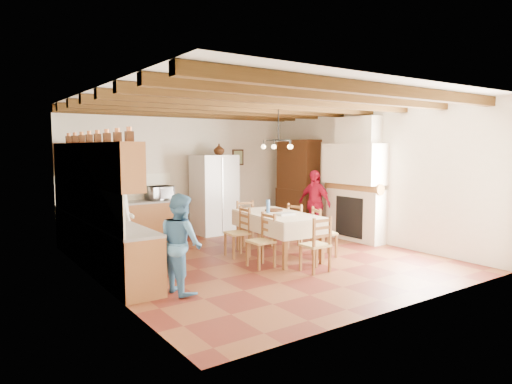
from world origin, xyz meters
TOP-DOWN VIEW (x-y plane):
  - floor at (0.00, 0.00)m, footprint 6.00×6.50m
  - ceiling at (0.00, 0.00)m, footprint 6.00×6.50m
  - wall_back at (0.00, 3.26)m, footprint 6.00×0.02m
  - wall_front at (0.00, -3.26)m, footprint 6.00×0.02m
  - wall_left at (-3.01, 0.00)m, footprint 0.02×6.50m
  - wall_right at (3.01, 0.00)m, footprint 0.02×6.50m
  - ceiling_beams at (0.00, 0.00)m, footprint 6.00×6.30m
  - lower_cabinets_left at (-2.70, 1.05)m, footprint 0.60×4.30m
  - lower_cabinets_back at (-1.55, 2.95)m, footprint 2.30×0.60m
  - countertop_left at (-2.70, 1.05)m, footprint 0.62×4.30m
  - countertop_back at (-1.55, 2.95)m, footprint 2.34×0.62m
  - backsplash_left at (-2.98, 1.05)m, footprint 0.03×4.30m
  - backsplash_back at (-1.55, 3.23)m, footprint 2.30×0.03m
  - upper_cabinets at (-2.83, 1.05)m, footprint 0.35×4.20m
  - fireplace at (2.72, 0.20)m, footprint 0.56×1.60m
  - wall_picture at (1.55, 3.23)m, footprint 0.34×0.03m
  - refrigerator at (0.55, 2.75)m, footprint 0.99×0.82m
  - hutch at (2.75, 2.19)m, footprint 0.56×1.28m
  - dining_table at (0.36, -0.06)m, footprint 1.16×2.03m
  - chandelier at (0.36, -0.06)m, footprint 0.47×0.47m
  - chair_left_near at (-0.35, -0.49)m, footprint 0.41×0.43m
  - chair_left_far at (-0.27, 0.41)m, footprint 0.43×0.45m
  - chair_right_near at (1.14, -0.55)m, footprint 0.52×0.53m
  - chair_right_far at (1.18, 0.25)m, footprint 0.46×0.48m
  - chair_end_near at (0.24, -1.27)m, footprint 0.43×0.41m
  - chair_end_far at (0.46, 1.12)m, footprint 0.49×0.48m
  - person_man at (-2.44, 0.63)m, footprint 0.44×0.64m
  - person_woman_blue at (-2.12, -0.98)m, footprint 0.59×0.74m
  - person_woman_red at (2.34, 1.08)m, footprint 0.51×0.97m
  - microwave at (-0.78, 2.95)m, footprint 0.66×0.52m
  - fridge_vase at (0.70, 2.75)m, footprint 0.27×0.27m

SIDE VIEW (x-z plane):
  - floor at x=0.00m, z-range -0.02..0.00m
  - lower_cabinets_left at x=-2.70m, z-range 0.00..0.86m
  - lower_cabinets_back at x=-1.55m, z-range 0.00..0.86m
  - chair_left_near at x=-0.35m, z-range 0.00..0.96m
  - chair_left_far at x=-0.27m, z-range 0.00..0.96m
  - chair_right_near at x=1.14m, z-range 0.00..0.96m
  - chair_right_far at x=1.18m, z-range 0.00..0.96m
  - chair_end_near at x=0.24m, z-range 0.00..0.96m
  - chair_end_far at x=0.46m, z-range 0.00..0.96m
  - person_woman_blue at x=-2.12m, z-range 0.00..1.46m
  - dining_table at x=0.36m, z-range 0.34..1.19m
  - person_woman_red at x=2.34m, z-range 0.00..1.58m
  - person_man at x=-2.44m, z-range 0.00..1.68m
  - countertop_left at x=-2.70m, z-range 0.86..0.90m
  - countertop_back at x=-1.55m, z-range 0.86..0.90m
  - refrigerator at x=0.55m, z-range 0.00..1.93m
  - microwave at x=-0.78m, z-range 0.90..1.22m
  - hutch at x=2.75m, z-range 0.00..2.31m
  - backsplash_left at x=-2.98m, z-range 0.90..1.50m
  - backsplash_back at x=-1.55m, z-range 0.90..1.50m
  - fireplace at x=2.72m, z-range 0.00..2.80m
  - wall_back at x=0.00m, z-range 0.00..3.00m
  - wall_front at x=0.00m, z-range 0.00..3.00m
  - wall_left at x=-3.01m, z-range 0.00..3.00m
  - wall_right at x=3.01m, z-range 0.00..3.00m
  - upper_cabinets at x=-2.83m, z-range 1.50..2.20m
  - wall_picture at x=1.55m, z-range 1.64..2.06m
  - fridge_vase at x=0.70m, z-range 1.93..2.21m
  - chandelier at x=0.36m, z-range 2.23..2.27m
  - ceiling_beams at x=0.00m, z-range 2.83..2.99m
  - ceiling at x=0.00m, z-range 3.00..3.02m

